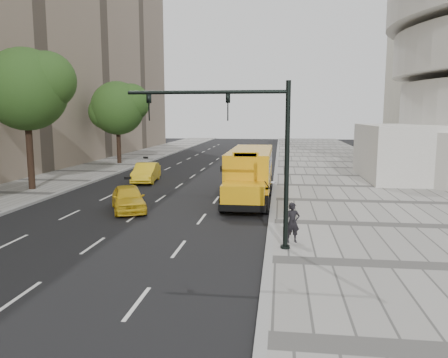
# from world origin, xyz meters

# --- Properties ---
(ground) EXTENTS (140.00, 140.00, 0.00)m
(ground) POSITION_xyz_m (0.00, 0.00, 0.00)
(ground) COLOR black
(ground) RESTS_ON ground
(sidewalk_museum) EXTENTS (12.00, 140.00, 0.15)m
(sidewalk_museum) POSITION_xyz_m (12.00, 0.00, 0.07)
(sidewalk_museum) COLOR gray
(sidewalk_museum) RESTS_ON ground
(sidewalk_far) EXTENTS (6.00, 140.00, 0.15)m
(sidewalk_far) POSITION_xyz_m (-11.00, 0.00, 0.07)
(sidewalk_far) COLOR gray
(sidewalk_far) RESTS_ON ground
(curb_museum) EXTENTS (0.30, 140.00, 0.15)m
(curb_museum) POSITION_xyz_m (6.00, 0.00, 0.07)
(curb_museum) COLOR gray
(curb_museum) RESTS_ON ground
(curb_far) EXTENTS (0.30, 140.00, 0.15)m
(curb_far) POSITION_xyz_m (-8.00, 0.00, 0.07)
(curb_far) COLOR gray
(curb_far) RESTS_ON ground
(tree_b) EXTENTS (6.14, 5.46, 9.58)m
(tree_b) POSITION_xyz_m (-10.40, 1.55, 6.89)
(tree_b) COLOR black
(tree_b) RESTS_ON ground
(tree_c) EXTENTS (6.20, 5.52, 8.64)m
(tree_c) POSITION_xyz_m (-10.40, 18.02, 5.92)
(tree_c) COLOR black
(tree_c) RESTS_ON ground
(school_bus) EXTENTS (2.96, 11.56, 3.19)m
(school_bus) POSITION_xyz_m (4.50, 1.38, 1.76)
(school_bus) COLOR orange
(school_bus) RESTS_ON ground
(taxi_near) EXTENTS (3.19, 4.42, 1.40)m
(taxi_near) POSITION_xyz_m (-1.79, -3.66, 0.70)
(taxi_near) COLOR gold
(taxi_near) RESTS_ON ground
(taxi_far) EXTENTS (2.07, 4.65, 1.48)m
(taxi_far) POSITION_xyz_m (-3.94, 6.42, 0.74)
(taxi_far) COLOR gold
(taxi_far) RESTS_ON ground
(pedestrian) EXTENTS (0.66, 0.51, 1.60)m
(pedestrian) POSITION_xyz_m (6.88, -9.00, 0.95)
(pedestrian) COLOR black
(pedestrian) RESTS_ON sidewalk_museum
(traffic_signal) EXTENTS (6.18, 0.36, 6.40)m
(traffic_signal) POSITION_xyz_m (5.19, -9.84, 4.09)
(traffic_signal) COLOR black
(traffic_signal) RESTS_ON ground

